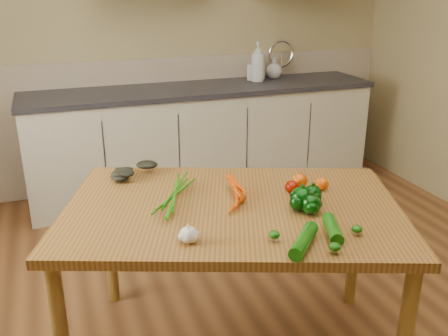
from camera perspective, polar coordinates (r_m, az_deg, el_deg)
name	(u,v)px	position (r m, az deg, el deg)	size (l,w,h in m)	color
room	(298,97)	(2.10, 8.44, 7.98)	(4.04, 5.04, 2.64)	brown
counter_run	(204,139)	(4.19, -2.30, 3.37)	(2.84, 0.64, 1.14)	#BBB69C
table	(232,223)	(2.22, 0.95, -6.33)	(1.69, 1.38, 0.78)	#8F5E29
soap_bottle_a	(258,62)	(4.27, 3.89, 12.02)	(0.13, 0.13, 0.33)	silver
soap_bottle_b	(254,68)	(4.33, 3.45, 11.30)	(0.09, 0.09, 0.20)	silver
soap_bottle_c	(274,68)	(4.45, 5.74, 11.32)	(0.14, 0.14, 0.18)	silver
carrot_bunch	(217,193)	(2.22, -0.79, -2.86)	(0.27, 0.21, 0.07)	#D84605
leafy_greens	(133,168)	(2.51, -10.42, 0.04)	(0.21, 0.19, 0.10)	black
garlic_bulb	(189,235)	(1.88, -4.06, -7.61)	(0.07, 0.07, 0.06)	white
pepper_a	(302,199)	(2.14, 8.87, -3.52)	(0.10, 0.10, 0.10)	#022F03
pepper_b	(313,194)	(2.23, 10.10, -2.96)	(0.08, 0.08, 0.08)	#022F03
pepper_c	(311,204)	(2.12, 9.91, -4.08)	(0.09, 0.09, 0.09)	#022F03
tomato_a	(292,187)	(2.32, 7.76, -2.14)	(0.06, 0.06, 0.06)	#840F02
tomato_b	(300,181)	(2.39, 8.66, -1.42)	(0.07, 0.07, 0.07)	#C74504
tomato_c	(322,184)	(2.38, 11.11, -1.80)	(0.06, 0.06, 0.06)	#C74504
zucchini_a	(333,229)	(1.97, 12.32, -6.81)	(0.05, 0.05, 0.19)	#0E4707
zucchini_b	(304,241)	(1.87, 9.12, -8.19)	(0.06, 0.06, 0.23)	#0E4707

